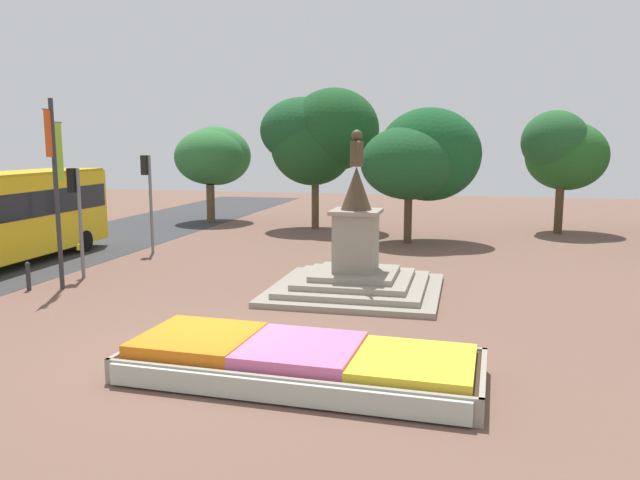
% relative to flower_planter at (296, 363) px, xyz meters
% --- Properties ---
extents(ground_plane, '(85.50, 85.50, 0.00)m').
position_rel_flower_planter_xyz_m(ground_plane, '(-2.11, 1.00, -0.32)').
color(ground_plane, brown).
extents(flower_planter, '(7.07, 3.03, 0.70)m').
position_rel_flower_planter_xyz_m(flower_planter, '(0.00, 0.00, 0.00)').
color(flower_planter, '#38281C').
rests_on(flower_planter, ground_plane).
extents(statue_monument, '(5.09, 5.09, 4.91)m').
position_rel_flower_planter_xyz_m(statue_monument, '(-0.11, 7.21, 0.48)').
color(statue_monument, gray).
rests_on(statue_monument, ground_plane).
extents(traffic_light_mid_block, '(0.42, 0.30, 3.70)m').
position_rel_flower_planter_xyz_m(traffic_light_mid_block, '(-9.56, 7.14, 2.23)').
color(traffic_light_mid_block, slate).
rests_on(traffic_light_mid_block, ground_plane).
extents(traffic_light_far_corner, '(0.42, 0.31, 4.03)m').
position_rel_flower_planter_xyz_m(traffic_light_far_corner, '(-9.64, 12.12, 2.49)').
color(traffic_light_far_corner, slate).
rests_on(traffic_light_far_corner, ground_plane).
extents(banner_pole, '(0.19, 1.11, 5.85)m').
position_rel_flower_planter_xyz_m(banner_pole, '(-9.14, 5.57, 2.92)').
color(banner_pole, '#2D2D33').
rests_on(banner_pole, ground_plane).
extents(city_bus, '(2.60, 10.10, 3.44)m').
position_rel_flower_planter_xyz_m(city_bus, '(-13.44, 8.39, 1.65)').
color(city_bus, gold).
rests_on(city_bus, ground_plane).
extents(kerb_bollard_north, '(0.15, 0.15, 0.89)m').
position_rel_flower_planter_xyz_m(kerb_bollard_north, '(-10.04, 5.16, 0.15)').
color(kerb_bollard_north, '#2D2D33').
rests_on(kerb_bollard_north, ground_plane).
extents(park_tree_far_left, '(4.32, 4.06, 6.14)m').
position_rel_flower_planter_xyz_m(park_tree_far_left, '(7.70, 22.41, 3.82)').
color(park_tree_far_left, '#4C3823').
rests_on(park_tree_far_left, ground_plane).
extents(park_tree_far_right, '(5.39, 4.77, 6.12)m').
position_rel_flower_planter_xyz_m(park_tree_far_right, '(1.00, 17.66, 3.52)').
color(park_tree_far_right, '#4C3823').
rests_on(park_tree_far_right, ground_plane).
extents(park_tree_mid_canopy, '(6.30, 4.58, 7.34)m').
position_rel_flower_planter_xyz_m(park_tree_mid_canopy, '(-4.58, 20.96, 4.60)').
color(park_tree_mid_canopy, brown).
rests_on(park_tree_mid_canopy, ground_plane).
extents(park_tree_distant, '(4.19, 4.43, 5.47)m').
position_rel_flower_planter_xyz_m(park_tree_distant, '(-11.20, 22.66, 3.42)').
color(park_tree_distant, brown).
rests_on(park_tree_distant, ground_plane).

